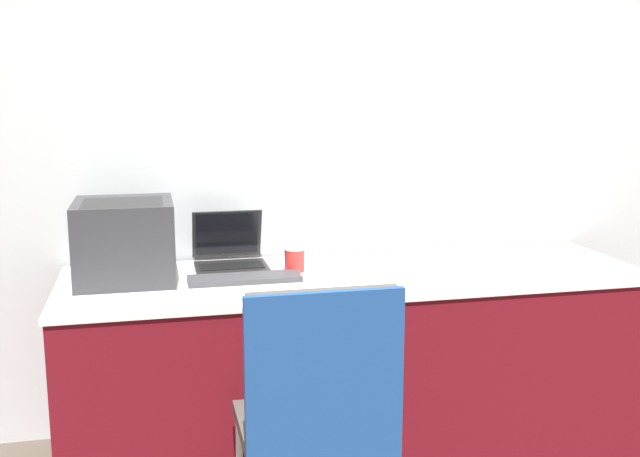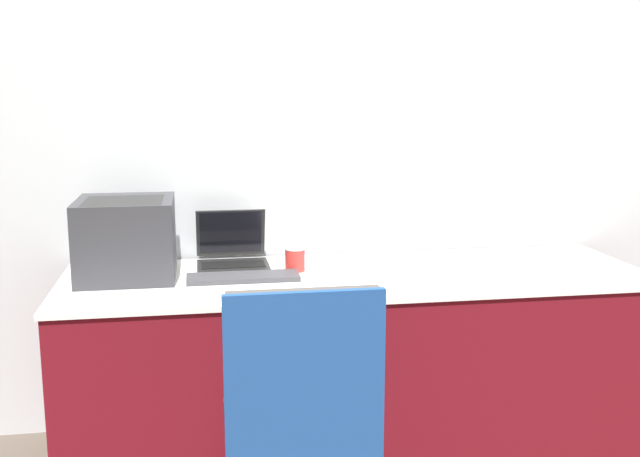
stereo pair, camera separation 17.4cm
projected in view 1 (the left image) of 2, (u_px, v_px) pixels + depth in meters
wall_back at (333, 130)px, 3.27m from camera, size 8.00×0.05×2.60m
table at (357, 364)px, 3.04m from camera, size 2.30×0.74×0.76m
printer at (125, 238)px, 2.83m from camera, size 0.36×0.38×0.31m
laptop_left at (230, 255)px, 3.06m from camera, size 0.29×0.30×0.22m
external_keyboard at (244, 278)px, 2.84m from camera, size 0.43×0.14×0.02m
coffee_cup at (294, 259)px, 2.99m from camera, size 0.08×0.08×0.10m
chair at (317, 403)px, 2.19m from camera, size 0.45×0.45×0.94m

